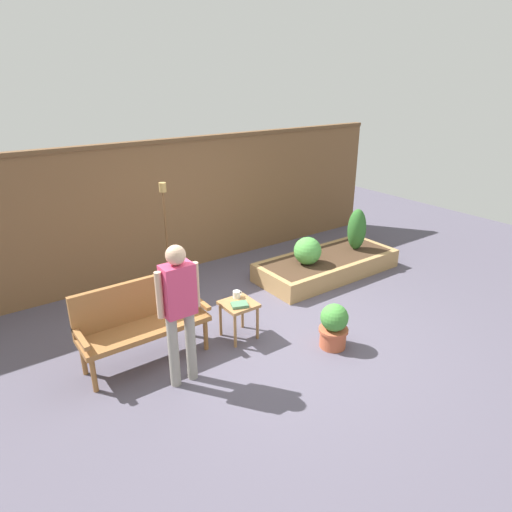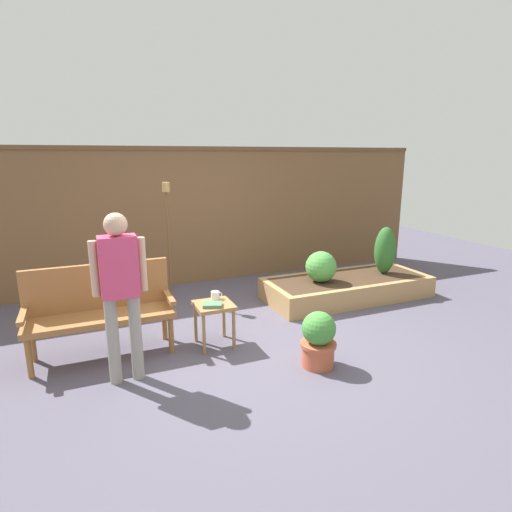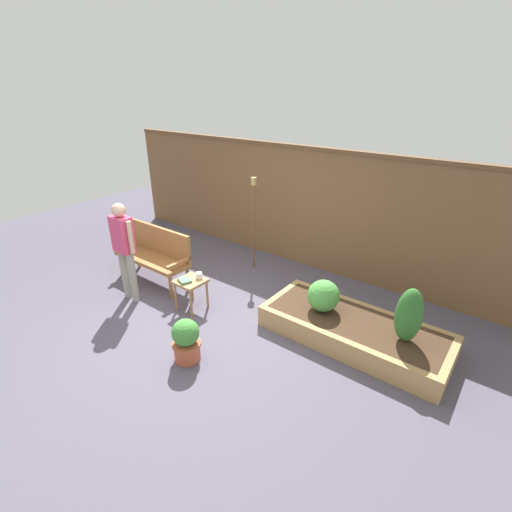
# 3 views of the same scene
# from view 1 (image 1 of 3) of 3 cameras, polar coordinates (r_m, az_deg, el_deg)

# --- Properties ---
(ground_plane) EXTENTS (14.00, 14.00, 0.00)m
(ground_plane) POSITION_cam_1_polar(r_m,az_deg,el_deg) (5.79, 2.10, -9.90)
(ground_plane) COLOR #514C5B
(fence_back) EXTENTS (8.40, 0.14, 2.16)m
(fence_back) POSITION_cam_1_polar(r_m,az_deg,el_deg) (7.41, -10.29, 6.25)
(fence_back) COLOR brown
(fence_back) RESTS_ON ground_plane
(garden_bench) EXTENTS (1.44, 0.48, 0.94)m
(garden_bench) POSITION_cam_1_polar(r_m,az_deg,el_deg) (5.25, -14.39, -7.39)
(garden_bench) COLOR #936033
(garden_bench) RESTS_ON ground_plane
(side_table) EXTENTS (0.40, 0.40, 0.48)m
(side_table) POSITION_cam_1_polar(r_m,az_deg,el_deg) (5.54, -2.21, -6.71)
(side_table) COLOR #9E7042
(side_table) RESTS_ON ground_plane
(cup_on_table) EXTENTS (0.13, 0.09, 0.09)m
(cup_on_table) POSITION_cam_1_polar(r_m,az_deg,el_deg) (5.61, -2.46, -4.88)
(cup_on_table) COLOR white
(cup_on_table) RESTS_ON side_table
(book_on_table) EXTENTS (0.24, 0.21, 0.04)m
(book_on_table) POSITION_cam_1_polar(r_m,az_deg,el_deg) (5.42, -2.11, -6.20)
(book_on_table) COLOR #4C7A56
(book_on_table) RESTS_ON side_table
(potted_boxwood) EXTENTS (0.35, 0.35, 0.56)m
(potted_boxwood) POSITION_cam_1_polar(r_m,az_deg,el_deg) (5.49, 9.84, -8.70)
(potted_boxwood) COLOR #B75638
(potted_boxwood) RESTS_ON ground_plane
(raised_planter_bed) EXTENTS (2.40, 1.00, 0.30)m
(raised_planter_bed) POSITION_cam_1_polar(r_m,az_deg,el_deg) (7.48, 8.99, -1.16)
(raised_planter_bed) COLOR #AD8451
(raised_planter_bed) RESTS_ON ground_plane
(shrub_near_bench) EXTENTS (0.43, 0.43, 0.43)m
(shrub_near_bench) POSITION_cam_1_polar(r_m,az_deg,el_deg) (7.03, 6.56, 0.66)
(shrub_near_bench) COLOR brown
(shrub_near_bench) RESTS_ON raised_planter_bed
(shrub_far_corner) EXTENTS (0.31, 0.31, 0.70)m
(shrub_far_corner) POSITION_cam_1_polar(r_m,az_deg,el_deg) (7.73, 12.67, 3.32)
(shrub_far_corner) COLOR brown
(shrub_far_corner) RESTS_ON raised_planter_bed
(tiki_torch) EXTENTS (0.10, 0.10, 1.67)m
(tiki_torch) POSITION_cam_1_polar(r_m,az_deg,el_deg) (6.57, -11.46, 4.65)
(tiki_torch) COLOR brown
(tiki_torch) RESTS_ON ground_plane
(person_by_bench) EXTENTS (0.47, 0.20, 1.56)m
(person_by_bench) POSITION_cam_1_polar(r_m,az_deg,el_deg) (4.58, -9.74, -6.01)
(person_by_bench) COLOR gray
(person_by_bench) RESTS_ON ground_plane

